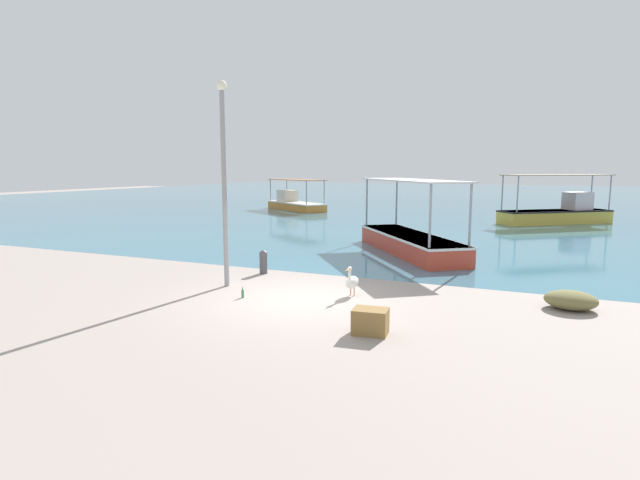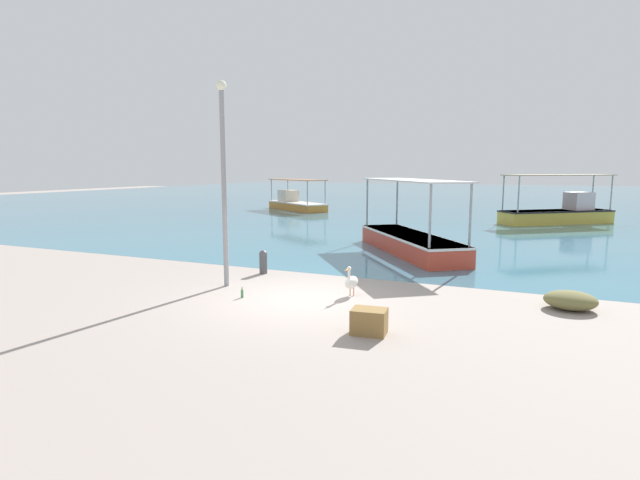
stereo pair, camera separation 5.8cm
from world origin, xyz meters
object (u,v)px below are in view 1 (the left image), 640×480
Objects in this scene: fishing_boat_outer at (558,212)px; glass_bottle at (243,294)px; net_pile at (571,300)px; cargo_crate at (370,321)px; fishing_boat_far_right at (295,202)px; mooring_bollard at (263,261)px; lamp_post at (224,173)px; fishing_boat_near_right at (410,239)px; pelican at (352,282)px.

fishing_boat_outer is 23.88× the size of glass_bottle.
net_pile is 5.17m from cargo_crate.
cargo_crate is (14.52, -26.07, -0.32)m from fishing_boat_far_right.
mooring_bollard is at bearing -66.10° from fishing_boat_far_right.
fishing_boat_far_right is 25.77m from lamp_post.
mooring_bollard is (-3.29, -5.60, -0.15)m from fishing_boat_near_right.
glass_bottle is at bearing -70.58° from mooring_bollard.
lamp_post is at bearing 154.93° from cargo_crate.
fishing_boat_near_right is 8.16m from net_pile.
fishing_boat_far_right is (-13.01, 16.33, 0.02)m from fishing_boat_near_right.
cargo_crate is at bearing -60.89° from fishing_boat_far_right.
fishing_boat_near_right is at bearing 91.37° from pelican.
fishing_boat_outer is 23.89m from cargo_crate.
lamp_post is (-3.58, -0.35, 2.76)m from pelican.
lamp_post is 8.13× the size of cargo_crate.
fishing_boat_outer is 1.04× the size of fishing_boat_far_right.
net_pile is (8.69, 1.24, -2.93)m from lamp_post.
fishing_boat_near_right is 6.50m from mooring_bollard.
fishing_boat_far_right is 7.69× the size of pelican.
lamp_post is at bearing -171.89° from net_pile.
pelican reaches higher than glass_bottle.
lamp_post is 20.62× the size of glass_bottle.
mooring_bollard is 6.35m from cargo_crate.
cargo_crate is (4.92, -2.30, -2.89)m from lamp_post.
net_pile is (5.28, -6.21, -0.33)m from fishing_boat_near_right.
fishing_boat_near_right is 14.90m from fishing_boat_outer.
mooring_bollard reaches higher than cargo_crate.
fishing_boat_near_right is at bearing 74.54° from glass_bottle.
fishing_boat_far_right is 5.29× the size of net_pile.
lamp_post is 7.58× the size of mooring_bollard.
fishing_boat_near_right is 9.08× the size of mooring_bollard.
net_pile is at bearing -49.64° from fishing_boat_near_right.
cargo_crate is (4.80, -4.15, -0.14)m from mooring_bollard.
glass_bottle is (0.98, -2.77, -0.29)m from mooring_bollard.
fishing_boat_near_right reaches higher than mooring_bollard.
pelican is at bearing 5.62° from lamp_post.
lamp_post reaches higher than net_pile.
pelican is at bearing 116.77° from cargo_crate.
pelican is at bearing -170.16° from net_pile.
fishing_boat_outer is (5.67, 13.78, 0.12)m from fishing_boat_near_right.
fishing_boat_far_right is 1.11× the size of lamp_post.
fishing_boat_near_right is at bearing 98.80° from cargo_crate.
glass_bottle is (-3.82, 1.37, -0.15)m from cargo_crate.
glass_bottle is at bearing -109.82° from fishing_boat_outer.
lamp_post reaches higher than fishing_boat_near_right.
pelican is at bearing -104.76° from fishing_boat_outer.
fishing_boat_far_right reaches higher than mooring_bollard.
lamp_post reaches higher than glass_bottle.
glass_bottle is (10.70, -24.70, -0.46)m from fishing_boat_far_right.
fishing_boat_outer is 21.59m from pelican.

